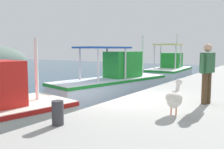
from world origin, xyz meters
name	(u,v)px	position (x,y,z in m)	size (l,w,h in m)	color
fishing_boat_third	(113,83)	(3.05, 2.31, 0.73)	(6.47, 3.07, 3.06)	white
fishing_boat_fourth	(169,72)	(10.24, 2.20, 0.72)	(4.86, 2.39, 3.48)	white
pelican	(175,98)	(-1.10, -2.15, 1.20)	(0.95, 0.38, 0.82)	tan
fisherman_standing	(207,71)	(0.51, -2.50, 1.73)	(0.60, 0.34, 1.68)	#4C3823
mooring_bollard_second	(58,113)	(-3.20, -0.45, 1.05)	(0.24, 0.24, 0.50)	#333338
mooring_bollard_third	(206,70)	(9.54, -0.45, 1.00)	(0.20, 0.20, 0.40)	#333338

